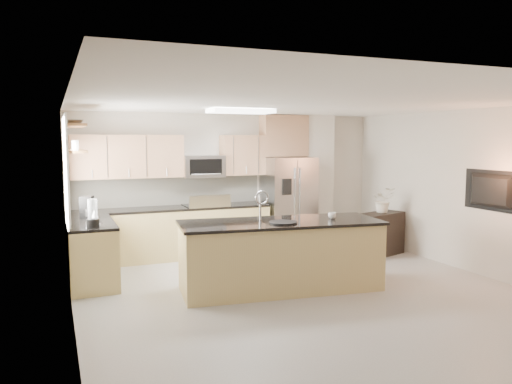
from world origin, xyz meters
name	(u,v)px	position (x,y,z in m)	size (l,w,h in m)	color
floor	(311,297)	(0.00, 0.00, 0.00)	(6.50, 6.50, 0.00)	#A7A59F
ceiling	(313,102)	(0.00, 0.00, 2.60)	(6.00, 6.50, 0.02)	white
wall_back	(230,182)	(0.00, 3.25, 1.30)	(6.00, 0.02, 2.60)	beige
wall_left	(70,215)	(-3.00, 0.00, 1.30)	(0.02, 6.50, 2.60)	beige
wall_right	(482,193)	(3.00, 0.00, 1.30)	(0.02, 6.50, 2.60)	beige
back_counter	(172,232)	(-1.23, 2.93, 0.47)	(3.55, 0.66, 1.44)	tan
left_counter	(91,252)	(-2.67, 1.85, 0.46)	(0.66, 1.50, 0.92)	tan
range	(206,230)	(-0.60, 2.92, 0.47)	(0.76, 0.64, 1.14)	black
upper_cabinets	(164,156)	(-1.30, 3.09, 1.83)	(3.50, 0.33, 0.75)	tan
microwave	(203,166)	(-0.60, 3.04, 1.63)	(0.76, 0.40, 0.40)	#A6A6A8
refrigerator	(288,203)	(1.06, 2.87, 0.89)	(0.92, 0.78, 1.78)	#A6A6A8
partition_column	(317,180)	(1.82, 3.10, 1.30)	(0.60, 0.30, 2.60)	silver
window	(66,172)	(-2.98, 1.85, 1.65)	(0.04, 1.15, 1.65)	white
shelf_lower	(75,151)	(-2.85, 1.95, 1.95)	(0.30, 1.20, 0.04)	brown
shelf_upper	(74,126)	(-2.85, 1.95, 2.32)	(0.30, 1.20, 0.04)	brown
ceiling_fixture	(241,111)	(-0.40, 1.60, 2.56)	(1.00, 0.50, 0.06)	white
island	(281,255)	(-0.22, 0.49, 0.49)	(2.94, 1.37, 1.40)	tan
credenza	(380,234)	(2.38, 1.72, 0.39)	(0.98, 0.41, 0.78)	black
cup	(332,216)	(0.55, 0.40, 1.03)	(0.12, 0.12, 0.09)	white
platter	(283,222)	(-0.27, 0.31, 0.99)	(0.39, 0.39, 0.02)	black
blender	(93,215)	(-2.67, 1.30, 1.09)	(0.17, 0.17, 0.39)	black
kettle	(95,216)	(-2.62, 1.64, 1.02)	(0.18, 0.18, 0.23)	#A6A6A8
coffee_maker	(87,208)	(-2.69, 2.19, 1.08)	(0.23, 0.26, 0.34)	black
bowl	(74,121)	(-2.85, 1.96, 2.38)	(0.36, 0.36, 0.09)	#A6A6A8
flower_vase	(383,194)	(2.46, 1.77, 1.13)	(0.63, 0.54, 0.69)	silver
television	(489,191)	(2.91, -0.20, 1.35)	(1.08, 0.14, 0.62)	black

